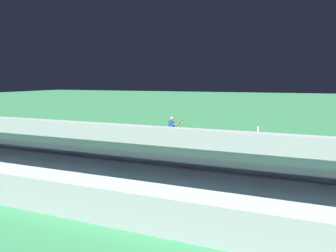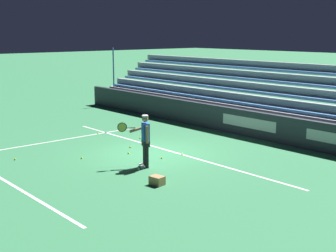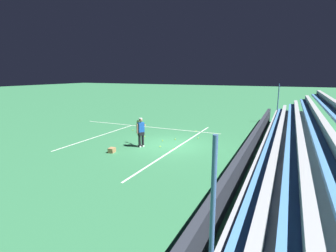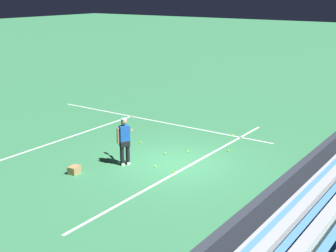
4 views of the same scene
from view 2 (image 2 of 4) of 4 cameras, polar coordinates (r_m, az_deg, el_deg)
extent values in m
plane|color=#337A4C|center=(17.09, -1.38, -3.25)|extent=(160.00, 160.00, 0.00)
cube|color=white|center=(17.41, -0.11, -2.97)|extent=(12.00, 0.10, 0.01)
cube|color=white|center=(18.58, -19.27, -2.69)|extent=(0.10, 12.00, 0.01)
cube|color=white|center=(14.37, -18.63, -6.72)|extent=(8.22, 0.10, 0.01)
cube|color=#2D333D|center=(20.18, 8.82, 0.49)|extent=(22.72, 0.24, 1.10)
cube|color=silver|center=(19.75, 9.75, 0.39)|extent=(2.80, 0.01, 0.44)
cube|color=silver|center=(17.62, 19.53, -1.45)|extent=(2.20, 0.01, 0.40)
cube|color=#9EA3A8|center=(21.89, 12.55, 1.20)|extent=(21.58, 3.20, 1.10)
cube|color=#4C89CC|center=(20.84, 10.66, 2.53)|extent=(21.15, 0.40, 0.12)
cube|color=#9EA3A8|center=(21.04, 11.15, 3.00)|extent=(21.58, 0.24, 0.45)
cube|color=#4C89CC|center=(21.41, 12.04, 3.93)|extent=(21.15, 0.40, 0.12)
cube|color=#9EA3A8|center=(21.61, 12.50, 4.37)|extent=(21.58, 0.24, 0.45)
cube|color=#4C89CC|center=(22.00, 13.35, 5.25)|extent=(21.15, 0.40, 0.12)
cube|color=#9EA3A8|center=(22.21, 13.79, 5.66)|extent=(21.58, 0.24, 0.45)
cube|color=#4C89CC|center=(22.61, 14.59, 6.49)|extent=(21.15, 0.40, 0.12)
cube|color=#9EA3A8|center=(22.83, 15.01, 6.88)|extent=(21.58, 0.24, 0.45)
cylinder|color=#4C70B2|center=(28.25, -6.64, 6.01)|extent=(0.08, 0.08, 3.40)
cylinder|color=black|center=(15.10, -2.65, -3.51)|extent=(0.15, 0.15, 0.88)
cylinder|color=black|center=(15.31, -2.81, -3.30)|extent=(0.15, 0.15, 0.88)
cube|color=white|center=(15.20, -2.86, -4.96)|extent=(0.23, 0.30, 0.09)
cube|color=white|center=(15.41, -3.01, -4.74)|extent=(0.23, 0.30, 0.09)
cube|color=black|center=(15.12, -2.74, -2.09)|extent=(0.40, 0.35, 0.20)
cube|color=#194CB2|center=(15.04, -2.75, -0.72)|extent=(0.42, 0.35, 0.58)
sphere|color=#A37556|center=(14.95, -2.81, 0.89)|extent=(0.21, 0.21, 0.21)
cylinder|color=white|center=(14.94, -2.81, 1.23)|extent=(0.20, 0.20, 0.05)
cylinder|color=#A37556|center=(14.81, -2.57, -1.06)|extent=(0.09, 0.09, 0.56)
cylinder|color=#A37556|center=(15.23, -3.67, -0.38)|extent=(0.35, 0.56, 0.24)
cylinder|color=black|center=(15.18, -4.56, -0.24)|extent=(0.17, 0.28, 0.03)
torus|color=black|center=(15.13, -5.61, -0.14)|extent=(0.17, 0.29, 0.31)
cylinder|color=#D6D14C|center=(15.13, -5.61, -0.14)|extent=(0.13, 0.24, 0.27)
cube|color=#A87F51|center=(13.53, -1.34, -6.65)|extent=(0.44, 0.35, 0.26)
sphere|color=#CCE533|center=(19.32, -3.42, -1.45)|extent=(0.07, 0.07, 0.07)
sphere|color=#CCE533|center=(16.96, -4.84, -3.29)|extent=(0.07, 0.07, 0.07)
sphere|color=#CCE533|center=(16.94, -18.16, -3.85)|extent=(0.07, 0.07, 0.07)
sphere|color=#CCE533|center=(16.26, -0.78, -3.90)|extent=(0.07, 0.07, 0.07)
sphere|color=#CCE533|center=(16.77, 1.74, -3.43)|extent=(0.07, 0.07, 0.07)
sphere|color=#CCE533|center=(17.83, -4.63, -2.56)|extent=(0.07, 0.07, 0.07)
sphere|color=#CCE533|center=(20.41, -8.53, -0.85)|extent=(0.07, 0.07, 0.07)
sphere|color=#CCE533|center=(16.53, -10.48, -3.84)|extent=(0.07, 0.07, 0.07)
camera|label=1|loc=(29.88, 15.23, 10.44)|focal=28.00mm
camera|label=3|loc=(16.85, 53.78, 6.54)|focal=28.00mm
camera|label=4|loc=(19.47, 51.73, 12.29)|focal=50.00mm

